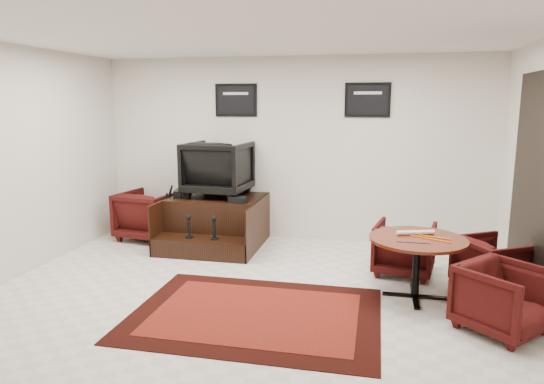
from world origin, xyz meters
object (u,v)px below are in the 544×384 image
(table_chair_back, at_px, (405,246))
(table_chair_window, at_px, (493,262))
(shine_podium, at_px, (216,223))
(shine_chair, at_px, (218,166))
(meeting_table, at_px, (417,245))
(table_chair_corner, at_px, (503,296))
(armchair_side, at_px, (148,213))

(table_chair_back, height_order, table_chair_window, table_chair_back)
(shine_podium, xyz_separation_m, shine_chair, (0.00, 0.14, 0.85))
(shine_podium, xyz_separation_m, meeting_table, (2.80, -1.50, 0.26))
(table_chair_back, distance_m, table_chair_window, 1.02)
(meeting_table, height_order, table_chair_corner, table_chair_corner)
(table_chair_back, bearing_deg, shine_chair, -7.21)
(table_chair_back, distance_m, table_chair_corner, 1.65)
(shine_chair, xyz_separation_m, meeting_table, (2.80, -1.64, -0.58))
(armchair_side, relative_size, table_chair_back, 1.16)
(armchair_side, height_order, table_chair_corner, armchair_side)
(meeting_table, bearing_deg, shine_chair, 149.55)
(armchair_side, bearing_deg, table_chair_corner, 163.51)
(meeting_table, bearing_deg, table_chair_window, 24.99)
(table_chair_back, height_order, table_chair_corner, table_chair_back)
(meeting_table, bearing_deg, shine_podium, 151.80)
(table_chair_back, xyz_separation_m, table_chair_corner, (0.81, -1.43, -0.00))
(table_chair_back, bearing_deg, armchair_side, -1.02)
(shine_podium, bearing_deg, shine_chair, 90.00)
(shine_chair, bearing_deg, table_chair_corner, 150.32)
(armchair_side, bearing_deg, table_chair_back, 177.32)
(meeting_table, distance_m, table_chair_back, 0.80)
(shine_chair, distance_m, meeting_table, 3.30)
(table_chair_window, bearing_deg, table_chair_back, 38.67)
(shine_podium, xyz_separation_m, table_chair_back, (2.71, -0.74, 0.03))
(armchair_side, height_order, table_chair_window, armchair_side)
(table_chair_window, height_order, table_chair_corner, table_chair_corner)
(armchair_side, distance_m, table_chair_corner, 5.17)
(armchair_side, distance_m, meeting_table, 4.24)
(armchair_side, distance_m, table_chair_window, 4.94)
(meeting_table, relative_size, table_chair_back, 1.45)
(shine_podium, height_order, shine_chair, shine_chair)
(shine_podium, bearing_deg, table_chair_corner, -31.66)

